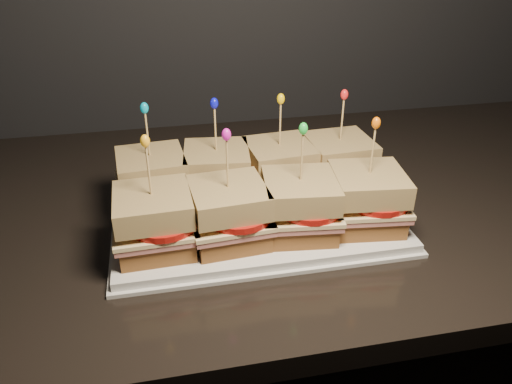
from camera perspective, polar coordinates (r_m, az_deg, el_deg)
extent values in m
cube|color=black|center=(0.85, -8.82, -2.29)|extent=(2.55, 0.71, 0.03)
cube|color=white|center=(0.77, 0.00, -2.97)|extent=(0.42, 0.26, 0.02)
cube|color=white|center=(0.78, 0.00, -3.35)|extent=(0.44, 0.27, 0.01)
cube|color=#5B3712|center=(0.80, -11.53, -0.43)|extent=(0.11, 0.11, 0.03)
cube|color=#B0615D|center=(0.79, -11.65, 0.67)|extent=(0.12, 0.11, 0.01)
cube|color=beige|center=(0.79, -11.70, 1.11)|extent=(0.12, 0.11, 0.01)
cylinder|color=#AD150F|center=(0.78, -10.87, 1.48)|extent=(0.10, 0.10, 0.01)
cube|color=brown|center=(0.78, -11.91, 3.00)|extent=(0.11, 0.11, 0.03)
cylinder|color=tan|center=(0.76, -12.27, 6.17)|extent=(0.00, 0.00, 0.09)
ellipsoid|color=#0391B4|center=(0.74, -12.64, 9.36)|extent=(0.01, 0.01, 0.02)
cube|color=#5B3712|center=(0.81, -4.37, 0.27)|extent=(0.11, 0.11, 0.03)
cube|color=#B0615D|center=(0.80, -4.42, 1.37)|extent=(0.12, 0.12, 0.01)
cube|color=beige|center=(0.80, -4.44, 1.82)|extent=(0.12, 0.12, 0.01)
cylinder|color=#AD150F|center=(0.79, -3.54, 2.19)|extent=(0.10, 0.10, 0.01)
cube|color=brown|center=(0.78, -4.52, 3.70)|extent=(0.11, 0.11, 0.03)
cylinder|color=tan|center=(0.76, -4.66, 6.89)|extent=(0.00, 0.00, 0.09)
ellipsoid|color=#0C0ED7|center=(0.75, -4.80, 10.08)|extent=(0.01, 0.01, 0.02)
cube|color=#5B3712|center=(0.82, 2.61, 0.95)|extent=(0.11, 0.11, 0.03)
cube|color=#B0615D|center=(0.81, 2.64, 2.04)|extent=(0.12, 0.11, 0.01)
cube|color=beige|center=(0.81, 2.65, 2.48)|extent=(0.12, 0.12, 0.01)
cylinder|color=#AD150F|center=(0.81, 3.59, 2.84)|extent=(0.10, 0.10, 0.01)
cube|color=brown|center=(0.80, 2.69, 4.33)|extent=(0.11, 0.11, 0.03)
cylinder|color=tan|center=(0.78, 2.77, 7.46)|extent=(0.00, 0.00, 0.09)
ellipsoid|color=#EEBA03|center=(0.76, 2.86, 10.59)|extent=(0.01, 0.01, 0.02)
cube|color=#5B3712|center=(0.85, 9.23, 1.58)|extent=(0.10, 0.10, 0.03)
cube|color=#B0615D|center=(0.84, 9.32, 2.64)|extent=(0.11, 0.11, 0.01)
cube|color=beige|center=(0.84, 9.36, 3.06)|extent=(0.12, 0.11, 0.01)
cylinder|color=#AD150F|center=(0.84, 10.31, 3.41)|extent=(0.10, 0.10, 0.01)
cube|color=brown|center=(0.83, 9.52, 4.86)|extent=(0.11, 0.11, 0.03)
cylinder|color=tan|center=(0.81, 9.79, 7.89)|extent=(0.00, 0.00, 0.09)
ellipsoid|color=red|center=(0.79, 10.07, 10.91)|extent=(0.01, 0.01, 0.02)
cube|color=#5B3712|center=(0.70, -11.29, -5.27)|extent=(0.10, 0.10, 0.03)
cube|color=#B0615D|center=(0.69, -11.43, -4.06)|extent=(0.11, 0.11, 0.01)
cube|color=beige|center=(0.69, -11.49, -3.57)|extent=(0.11, 0.11, 0.01)
cylinder|color=#AD150F|center=(0.68, -10.52, -3.21)|extent=(0.10, 0.10, 0.01)
cube|color=brown|center=(0.67, -11.73, -1.49)|extent=(0.10, 0.10, 0.03)
cylinder|color=tan|center=(0.65, -12.14, 2.08)|extent=(0.00, 0.00, 0.09)
ellipsoid|color=orange|center=(0.63, -12.56, 5.71)|extent=(0.01, 0.01, 0.02)
cube|color=#5B3712|center=(0.70, -3.06, -4.43)|extent=(0.11, 0.11, 0.03)
cube|color=#B0615D|center=(0.69, -3.10, -3.22)|extent=(0.12, 0.11, 0.01)
cube|color=beige|center=(0.69, -3.11, -2.73)|extent=(0.12, 0.11, 0.01)
cylinder|color=#AD150F|center=(0.68, -2.06, -2.36)|extent=(0.10, 0.10, 0.01)
cube|color=brown|center=(0.68, -3.18, -0.65)|extent=(0.11, 0.11, 0.03)
cylinder|color=tan|center=(0.65, -3.29, 2.92)|extent=(0.00, 0.00, 0.09)
ellipsoid|color=#D117A9|center=(0.63, -3.40, 6.56)|extent=(0.01, 0.01, 0.02)
cube|color=#5B3712|center=(0.72, 4.90, -3.54)|extent=(0.11, 0.11, 0.03)
cube|color=#B0615D|center=(0.71, 4.95, -2.35)|extent=(0.12, 0.12, 0.01)
cube|color=beige|center=(0.71, 4.98, -1.87)|extent=(0.12, 0.12, 0.01)
cylinder|color=#AD150F|center=(0.70, 6.08, -1.49)|extent=(0.10, 0.10, 0.01)
cube|color=brown|center=(0.69, 5.08, 0.18)|extent=(0.11, 0.11, 0.03)
cylinder|color=tan|center=(0.67, 5.25, 3.67)|extent=(0.00, 0.00, 0.09)
ellipsoid|color=green|center=(0.66, 5.43, 7.22)|extent=(0.01, 0.01, 0.02)
cube|color=#5B3712|center=(0.75, 12.30, -2.64)|extent=(0.11, 0.11, 0.03)
cube|color=#B0615D|center=(0.75, 12.45, -1.49)|extent=(0.12, 0.12, 0.01)
cube|color=beige|center=(0.74, 12.50, -1.03)|extent=(0.12, 0.12, 0.01)
cylinder|color=#AD150F|center=(0.74, 13.60, -0.66)|extent=(0.10, 0.10, 0.01)
cube|color=brown|center=(0.73, 12.74, 0.94)|extent=(0.11, 0.11, 0.03)
cylinder|color=tan|center=(0.71, 13.16, 4.30)|extent=(0.00, 0.00, 0.09)
ellipsoid|color=orange|center=(0.69, 13.58, 7.68)|extent=(0.01, 0.01, 0.02)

